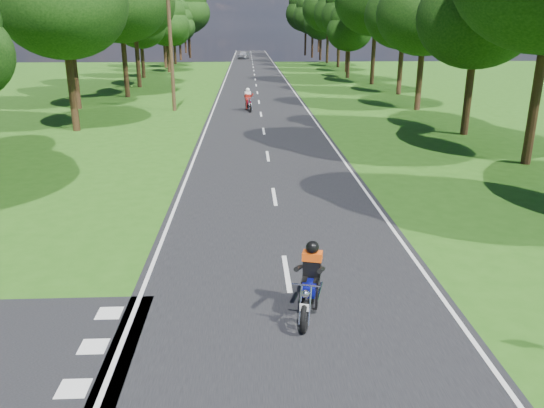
{
  "coord_description": "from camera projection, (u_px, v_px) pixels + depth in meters",
  "views": [
    {
      "loc": [
        -0.88,
        -9.48,
        5.66
      ],
      "look_at": [
        -0.26,
        4.0,
        1.1
      ],
      "focal_mm": 35.0,
      "sensor_mm": 36.0,
      "label": 1
    }
  ],
  "objects": [
    {
      "name": "main_road",
      "position": [
        255.0,
        80.0,
        58.14
      ],
      "size": [
        7.0,
        140.0,
        0.02
      ],
      "primitive_type": "cube",
      "color": "black",
      "rests_on": "ground"
    },
    {
      "name": "ground",
      "position": [
        294.0,
        317.0,
        10.82
      ],
      "size": [
        160.0,
        160.0,
        0.0
      ],
      "primitive_type": "plane",
      "color": "#255513",
      "rests_on": "ground"
    },
    {
      "name": "road_markings",
      "position": [
        254.0,
        81.0,
        56.36
      ],
      "size": [
        7.4,
        140.0,
        0.01
      ],
      "color": "silver",
      "rests_on": "main_road"
    },
    {
      "name": "treeline",
      "position": [
        265.0,
        3.0,
        65.09
      ],
      "size": [
        40.0,
        115.35,
        14.78
      ],
      "color": "black",
      "rests_on": "ground"
    },
    {
      "name": "telegraph_pole",
      "position": [
        171.0,
        50.0,
        35.76
      ],
      "size": [
        1.2,
        0.26,
        8.0
      ],
      "color": "#382616",
      "rests_on": "ground"
    },
    {
      "name": "distant_car",
      "position": [
        244.0,
        55.0,
        94.11
      ],
      "size": [
        2.43,
        4.31,
        1.38
      ],
      "primitive_type": "imported",
      "rotation": [
        0.0,
        0.0,
        -0.2
      ],
      "color": "#AEB0B5",
      "rests_on": "main_road"
    },
    {
      "name": "rider_far_red",
      "position": [
        248.0,
        99.0,
        36.61
      ],
      "size": [
        0.9,
        1.94,
        1.55
      ],
      "primitive_type": null,
      "rotation": [
        0.0,
        0.0,
        0.16
      ],
      "color": "maroon",
      "rests_on": "main_road"
    },
    {
      "name": "rider_near_blue",
      "position": [
        310.0,
        279.0,
        10.76
      ],
      "size": [
        1.03,
        1.9,
        1.51
      ],
      "primitive_type": null,
      "rotation": [
        0.0,
        0.0,
        -0.25
      ],
      "color": "#0C118E",
      "rests_on": "main_road"
    }
  ]
}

